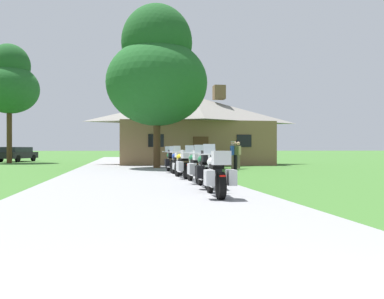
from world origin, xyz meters
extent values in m
plane|color=#386628|center=(0.00, 20.00, 0.00)|extent=(500.00, 500.00, 0.00)
cube|color=gray|center=(0.00, 18.00, 0.03)|extent=(6.40, 80.00, 0.06)
cylinder|color=black|center=(1.81, 9.00, 0.38)|extent=(0.13, 0.64, 0.64)
cylinder|color=black|center=(1.77, 7.57, 0.38)|extent=(0.17, 0.64, 0.64)
cube|color=silver|center=(1.79, 8.26, 0.44)|extent=(0.28, 0.57, 0.30)
ellipsoid|color=silver|center=(1.80, 8.52, 0.89)|extent=(0.32, 0.53, 0.26)
cube|color=black|center=(1.78, 8.07, 0.80)|extent=(0.30, 0.53, 0.10)
cylinder|color=silver|center=(1.81, 8.96, 1.08)|extent=(0.66, 0.05, 0.03)
cylinder|color=silver|center=(1.81, 9.00, 0.74)|extent=(0.07, 0.24, 0.73)
cube|color=#B2BCC6|center=(1.81, 9.06, 1.22)|extent=(0.32, 0.12, 0.27)
sphere|color=silver|center=(1.81, 8.96, 0.94)|extent=(0.11, 0.11, 0.11)
cube|color=#B7B7BC|center=(1.76, 7.52, 1.02)|extent=(0.41, 0.37, 0.32)
cube|color=red|center=(1.76, 7.35, 0.60)|extent=(0.14, 0.03, 0.06)
cylinder|color=silver|center=(1.92, 7.88, 0.28)|extent=(0.09, 0.55, 0.07)
cube|color=#B7B7BC|center=(1.51, 7.62, 0.56)|extent=(0.21, 0.41, 0.36)
cube|color=#B7B7BC|center=(2.03, 7.61, 0.56)|extent=(0.21, 0.41, 0.36)
cylinder|color=black|center=(1.97, 11.34, 0.38)|extent=(0.11, 0.64, 0.64)
cylinder|color=black|center=(1.97, 9.90, 0.38)|extent=(0.16, 0.64, 0.64)
cube|color=silver|center=(1.97, 10.60, 0.44)|extent=(0.26, 0.56, 0.30)
ellipsoid|color=#195B33|center=(1.97, 10.86, 0.89)|extent=(0.30, 0.52, 0.26)
cube|color=black|center=(1.97, 10.40, 0.80)|extent=(0.28, 0.52, 0.10)
cylinder|color=silver|center=(1.97, 11.30, 1.08)|extent=(0.66, 0.03, 0.03)
cylinder|color=silver|center=(1.97, 11.34, 0.74)|extent=(0.06, 0.24, 0.73)
cube|color=#B2BCC6|center=(1.97, 11.40, 1.22)|extent=(0.32, 0.11, 0.27)
sphere|color=silver|center=(1.97, 11.30, 0.94)|extent=(0.11, 0.11, 0.11)
cube|color=black|center=(1.97, 9.85, 1.02)|extent=(0.40, 0.36, 0.32)
cube|color=red|center=(1.97, 9.68, 0.60)|extent=(0.14, 0.03, 0.06)
cylinder|color=silver|center=(2.11, 10.22, 0.28)|extent=(0.07, 0.55, 0.07)
cube|color=black|center=(1.71, 9.95, 0.56)|extent=(0.20, 0.40, 0.36)
cube|color=black|center=(2.23, 9.95, 0.56)|extent=(0.20, 0.40, 0.36)
cylinder|color=black|center=(1.96, 13.20, 0.38)|extent=(0.14, 0.65, 0.64)
cylinder|color=black|center=(2.04, 11.76, 0.38)|extent=(0.19, 0.65, 0.64)
cube|color=silver|center=(2.00, 12.46, 0.44)|extent=(0.29, 0.57, 0.30)
ellipsoid|color=#195B33|center=(1.99, 12.72, 0.89)|extent=(0.33, 0.54, 0.26)
cube|color=black|center=(2.01, 12.26, 0.80)|extent=(0.31, 0.53, 0.10)
cylinder|color=silver|center=(1.96, 13.16, 1.08)|extent=(0.66, 0.07, 0.03)
cylinder|color=silver|center=(1.96, 13.20, 0.74)|extent=(0.07, 0.24, 0.73)
cube|color=#B2BCC6|center=(1.96, 13.26, 1.22)|extent=(0.33, 0.13, 0.27)
sphere|color=silver|center=(1.96, 13.16, 0.94)|extent=(0.11, 0.11, 0.11)
cube|color=#B7B7BC|center=(2.04, 11.71, 1.02)|extent=(0.42, 0.38, 0.32)
cube|color=red|center=(2.05, 11.54, 0.60)|extent=(0.14, 0.04, 0.06)
cylinder|color=silver|center=(2.16, 12.09, 0.28)|extent=(0.10, 0.55, 0.07)
cube|color=#B7B7BC|center=(1.78, 11.80, 0.56)|extent=(0.22, 0.41, 0.36)
cube|color=#B7B7BC|center=(2.29, 11.82, 0.56)|extent=(0.22, 0.41, 0.36)
cylinder|color=black|center=(1.79, 15.50, 0.38)|extent=(0.19, 0.65, 0.64)
cylinder|color=black|center=(1.97, 14.07, 0.38)|extent=(0.23, 0.65, 0.64)
cube|color=silver|center=(1.88, 14.76, 0.44)|extent=(0.33, 0.59, 0.30)
ellipsoid|color=gold|center=(1.85, 15.02, 0.89)|extent=(0.36, 0.55, 0.26)
cube|color=black|center=(1.90, 14.57, 0.80)|extent=(0.34, 0.55, 0.10)
cylinder|color=silver|center=(1.79, 15.46, 1.08)|extent=(0.66, 0.11, 0.03)
cylinder|color=silver|center=(1.79, 15.50, 0.74)|extent=(0.09, 0.24, 0.73)
cube|color=#B2BCC6|center=(1.78, 15.56, 1.22)|extent=(0.33, 0.15, 0.27)
sphere|color=silver|center=(1.79, 15.46, 0.94)|extent=(0.11, 0.11, 0.11)
cube|color=#B7B7BC|center=(1.97, 14.02, 1.02)|extent=(0.44, 0.41, 0.32)
cube|color=red|center=(1.99, 13.85, 0.60)|extent=(0.14, 0.05, 0.06)
cylinder|color=silver|center=(2.07, 14.40, 0.28)|extent=(0.14, 0.55, 0.07)
cube|color=#B7B7BC|center=(1.70, 14.09, 0.56)|extent=(0.25, 0.42, 0.36)
cube|color=#B7B7BC|center=(2.22, 14.15, 0.56)|extent=(0.25, 0.42, 0.36)
cylinder|color=black|center=(1.85, 17.50, 0.38)|extent=(0.16, 0.65, 0.64)
cylinder|color=black|center=(1.97, 16.07, 0.38)|extent=(0.20, 0.65, 0.64)
cube|color=silver|center=(1.91, 16.76, 0.44)|extent=(0.30, 0.58, 0.30)
ellipsoid|color=#1E3899|center=(1.89, 17.02, 0.89)|extent=(0.34, 0.54, 0.26)
cube|color=black|center=(1.93, 16.56, 0.80)|extent=(0.32, 0.54, 0.10)
cylinder|color=silver|center=(1.85, 17.46, 1.08)|extent=(0.66, 0.08, 0.03)
cylinder|color=silver|center=(1.85, 17.50, 0.74)|extent=(0.08, 0.24, 0.73)
cube|color=#B2BCC6|center=(1.85, 17.56, 1.22)|extent=(0.33, 0.13, 0.27)
sphere|color=silver|center=(1.85, 17.46, 0.94)|extent=(0.11, 0.11, 0.11)
cube|color=silver|center=(1.97, 16.02, 1.02)|extent=(0.43, 0.39, 0.32)
cube|color=red|center=(1.98, 15.85, 0.60)|extent=(0.14, 0.04, 0.06)
cylinder|color=silver|center=(2.08, 16.40, 0.28)|extent=(0.11, 0.55, 0.07)
cylinder|color=black|center=(1.85, 19.65, 0.38)|extent=(0.13, 0.64, 0.64)
cylinder|color=black|center=(1.91, 18.21, 0.38)|extent=(0.18, 0.65, 0.64)
cube|color=silver|center=(1.88, 18.91, 0.44)|extent=(0.28, 0.57, 0.30)
ellipsoid|color=#195B33|center=(1.87, 19.17, 0.89)|extent=(0.32, 0.53, 0.26)
cube|color=black|center=(1.89, 18.71, 0.80)|extent=(0.30, 0.53, 0.10)
cylinder|color=silver|center=(1.85, 19.61, 1.08)|extent=(0.66, 0.06, 0.03)
cylinder|color=silver|center=(1.85, 19.65, 0.74)|extent=(0.07, 0.24, 0.73)
cube|color=#B2BCC6|center=(1.85, 19.71, 1.22)|extent=(0.32, 0.12, 0.27)
sphere|color=silver|center=(1.85, 19.61, 0.94)|extent=(0.11, 0.11, 0.11)
cube|color=black|center=(1.91, 18.16, 1.02)|extent=(0.41, 0.37, 0.32)
cube|color=red|center=(1.91, 17.99, 0.60)|extent=(0.14, 0.03, 0.06)
cylinder|color=silver|center=(2.03, 18.53, 0.28)|extent=(0.09, 0.55, 0.07)
cube|color=black|center=(1.64, 18.25, 0.56)|extent=(0.21, 0.41, 0.36)
cube|color=black|center=(2.16, 18.27, 0.56)|extent=(0.21, 0.41, 0.36)
cube|color=brown|center=(4.99, 30.24, 1.64)|extent=(11.42, 6.06, 3.29)
pyramid|color=gray|center=(4.99, 30.24, 4.32)|extent=(12.10, 6.42, 2.07)
cube|color=brown|center=(7.05, 30.24, 5.71)|extent=(0.90, 0.90, 1.10)
cube|color=#472D19|center=(4.99, 27.18, 1.05)|extent=(1.10, 0.08, 2.10)
cube|color=black|center=(1.80, 27.18, 1.81)|extent=(1.10, 0.06, 0.90)
cube|color=black|center=(8.19, 27.18, 1.81)|extent=(1.10, 0.06, 0.90)
cylinder|color=#75664C|center=(5.94, 22.09, 0.43)|extent=(0.14, 0.14, 0.86)
cylinder|color=#75664C|center=(6.03, 22.25, 0.43)|extent=(0.14, 0.14, 0.86)
cube|color=#2D56AD|center=(5.99, 22.17, 1.14)|extent=(0.37, 0.42, 0.56)
cylinder|color=#2D56AD|center=(5.87, 21.97, 1.12)|extent=(0.09, 0.09, 0.58)
cylinder|color=#2D56AD|center=(6.10, 22.37, 1.12)|extent=(0.09, 0.09, 0.58)
sphere|color=tan|center=(5.99, 22.17, 1.56)|extent=(0.21, 0.21, 0.21)
cylinder|color=#B2AD99|center=(5.99, 22.17, 1.66)|extent=(0.22, 0.22, 0.05)
cylinder|color=#75664C|center=(6.63, 23.08, 0.43)|extent=(0.14, 0.14, 0.86)
cylinder|color=#75664C|center=(6.52, 22.93, 0.43)|extent=(0.14, 0.14, 0.86)
cube|color=tan|center=(6.58, 23.01, 1.14)|extent=(0.39, 0.42, 0.56)
cylinder|color=tan|center=(6.71, 23.19, 1.12)|extent=(0.09, 0.09, 0.58)
cylinder|color=tan|center=(6.44, 22.82, 1.12)|extent=(0.09, 0.09, 0.58)
sphere|color=tan|center=(6.58, 23.01, 1.56)|extent=(0.21, 0.21, 0.21)
cylinder|color=black|center=(6.08, 22.24, 0.43)|extent=(0.14, 0.14, 0.86)
cylinder|color=black|center=(6.17, 22.09, 0.43)|extent=(0.14, 0.14, 0.86)
cube|color=#5B6638|center=(6.13, 22.17, 1.14)|extent=(0.38, 0.42, 0.56)
cylinder|color=#5B6638|center=(6.00, 22.36, 1.12)|extent=(0.09, 0.09, 0.58)
cylinder|color=#5B6638|center=(6.25, 21.98, 1.12)|extent=(0.09, 0.09, 0.58)
sphere|color=tan|center=(6.13, 22.17, 1.56)|extent=(0.21, 0.21, 0.21)
cylinder|color=#422D19|center=(-10.20, 36.06, 2.52)|extent=(0.44, 0.44, 5.04)
ellipsoid|color=#1E5623|center=(-10.20, 36.06, 6.42)|extent=(5.02, 5.02, 4.26)
ellipsoid|color=#1B4E20|center=(-10.20, 36.06, 8.43)|extent=(3.51, 3.51, 3.76)
cylinder|color=#422D19|center=(1.57, 23.53, 1.78)|extent=(0.44, 0.44, 3.56)
ellipsoid|color=#1E5623|center=(1.57, 23.53, 5.26)|extent=(6.17, 6.17, 5.25)
ellipsoid|color=#1B4E20|center=(1.57, 23.53, 7.73)|extent=(4.32, 4.32, 4.63)
cube|color=black|center=(-10.52, 40.17, 0.62)|extent=(3.06, 4.93, 0.60)
cube|color=black|center=(-10.58, 39.98, 1.16)|extent=(2.46, 3.55, 0.48)
cylinder|color=black|center=(-10.93, 41.78, 0.32)|extent=(0.39, 0.68, 0.64)
cylinder|color=black|center=(-9.31, 41.30, 0.32)|extent=(0.39, 0.68, 0.64)
cylinder|color=black|center=(-11.74, 39.04, 0.32)|extent=(0.39, 0.68, 0.64)
cylinder|color=black|center=(-10.11, 38.56, 0.32)|extent=(0.39, 0.68, 0.64)
camera|label=1|loc=(-0.44, -1.68, 1.22)|focal=38.58mm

